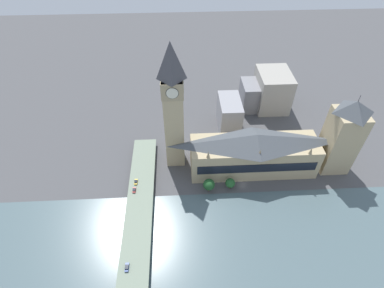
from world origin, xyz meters
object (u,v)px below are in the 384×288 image
Objects in this scene: clock_tower at (173,107)px; parliament_hall at (254,152)px; car_northbound_mid at (134,190)px; car_northbound_lead at (136,182)px; car_southbound_mid at (127,267)px; road_bridge at (136,241)px; victoria_tower at (342,136)px.

parliament_hall is at bearing -101.57° from clock_tower.
clock_tower is 55.19m from car_northbound_mid.
car_southbound_mid is (-53.52, -0.12, 0.02)m from car_northbound_lead.
clock_tower is 76.92m from road_bridge.
parliament_hall reaches higher than car_southbound_mid.
clock_tower is at bearing -41.25° from car_northbound_mid.
clock_tower is 19.22× the size of car_southbound_mid.
victoria_tower is at bearing -95.64° from clock_tower.
clock_tower reaches higher than car_northbound_lead.
road_bridge is 36.66× the size of car_northbound_lead.
car_northbound_lead is 53.52m from car_southbound_mid.
car_northbound_lead is (-22.65, 24.87, -39.51)m from clock_tower.
car_northbound_mid is at bearing 6.87° from road_bridge.
parliament_hall is 88.54m from road_bridge.
car_southbound_mid is at bearing 162.00° from clock_tower.
parliament_hall is 20.67× the size of car_northbound_mid.
victoria_tower reaches higher than car_northbound_lead.
car_northbound_mid reaches higher than car_northbound_lead.
clock_tower is at bearing 78.43° from parliament_hall.
victoria_tower is 136.43m from road_bridge.
car_northbound_mid is (32.41, 3.90, 1.57)m from road_bridge.
parliament_hall is 100.08m from car_southbound_mid.
road_bridge is 15.24m from car_southbound_mid.
road_bridge is at bearing -12.40° from car_southbound_mid.
victoria_tower is 12.72× the size of car_southbound_mid.
car_northbound_lead is (38.73, 3.37, 1.57)m from road_bridge.
parliament_hall reaches higher than car_northbound_mid.
parliament_hall is at bearing 90.06° from victoria_tower.
parliament_hall is 18.90× the size of car_northbound_lead.
car_northbound_mid is 0.88× the size of car_southbound_mid.
clock_tower is at bearing -19.31° from road_bridge.
victoria_tower is (-10.16, -102.97, -18.78)m from clock_tower.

